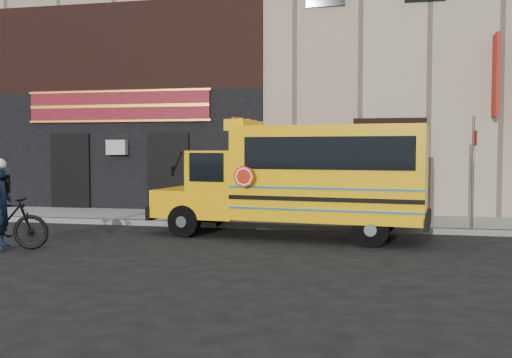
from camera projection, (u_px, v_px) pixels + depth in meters
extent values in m
plane|color=black|center=(216.00, 243.00, 13.24)|extent=(120.00, 120.00, 0.00)
cube|color=gray|center=(242.00, 225.00, 15.77)|extent=(40.00, 0.20, 0.15)
cube|color=gray|center=(254.00, 219.00, 17.24)|extent=(40.00, 3.00, 0.15)
cube|color=tan|center=(287.00, 52.00, 23.17)|extent=(20.00, 10.00, 12.00)
cube|color=black|center=(121.00, 150.00, 19.58)|extent=(10.00, 0.30, 4.00)
cube|color=#331611|center=(119.00, 47.00, 19.40)|extent=(10.00, 0.28, 3.00)
cube|color=#560C14|center=(118.00, 106.00, 19.34)|extent=(6.50, 0.12, 1.10)
cube|color=black|center=(71.00, 172.00, 19.85)|extent=(1.30, 0.10, 2.50)
cube|color=black|center=(169.00, 173.00, 19.10)|extent=(1.30, 0.10, 2.50)
cube|color=maroon|center=(496.00, 75.00, 16.59)|extent=(0.10, 0.70, 2.40)
cylinder|color=black|center=(184.00, 221.00, 14.18)|extent=(0.83, 0.37, 0.80)
cylinder|color=black|center=(214.00, 213.00, 15.98)|extent=(0.83, 0.37, 0.80)
cylinder|color=black|center=(371.00, 229.00, 12.73)|extent=(0.83, 0.37, 0.80)
cylinder|color=black|center=(380.00, 219.00, 14.53)|extent=(0.83, 0.37, 0.80)
cube|color=#FFB305|center=(184.00, 201.00, 15.20)|extent=(1.22, 2.10, 0.70)
cube|color=black|center=(166.00, 210.00, 15.39)|extent=(0.35, 2.05, 0.35)
cube|color=#FFB305|center=(223.00, 183.00, 14.83)|extent=(1.43, 2.22, 1.70)
cube|color=black|center=(202.00, 168.00, 14.99)|extent=(0.26, 1.80, 0.90)
cube|color=#FFB305|center=(331.00, 172.00, 13.92)|extent=(4.72, 2.69, 2.25)
cube|color=black|center=(428.00, 220.00, 13.25)|extent=(0.36, 2.20, 0.30)
cube|color=black|center=(326.00, 153.00, 12.81)|extent=(3.88, 0.47, 0.75)
cube|color=#FFB305|center=(244.00, 126.00, 14.56)|extent=(0.67, 1.65, 0.28)
cylinder|color=red|center=(244.00, 177.00, 13.25)|extent=(0.52, 0.09, 0.52)
cylinder|color=#454D48|center=(473.00, 176.00, 14.39)|extent=(0.07, 0.07, 3.03)
cube|color=maroon|center=(475.00, 138.00, 14.26)|extent=(0.08, 0.26, 0.38)
cube|color=white|center=(474.00, 157.00, 14.29)|extent=(0.08, 0.26, 0.33)
imported|color=black|center=(3.00, 223.00, 12.36)|extent=(2.05, 1.01, 1.19)
imported|color=black|center=(1.00, 208.00, 12.29)|extent=(0.65, 0.78, 1.83)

